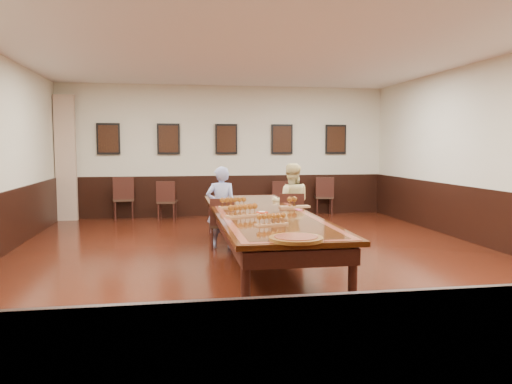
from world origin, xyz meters
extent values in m
cube|color=black|center=(0.00, 0.00, -0.01)|extent=(8.00, 10.00, 0.02)
cube|color=white|center=(0.00, 0.00, 3.21)|extent=(8.00, 10.00, 0.02)
cube|color=beige|center=(0.00, 5.01, 1.60)|extent=(8.00, 0.02, 3.20)
cube|color=beige|center=(0.00, -5.01, 1.60)|extent=(8.00, 0.02, 3.20)
cube|color=beige|center=(4.01, 0.00, 1.60)|extent=(0.02, 10.00, 3.20)
imported|color=#4D64C2|center=(-0.50, 1.07, 0.69)|extent=(0.52, 0.35, 1.39)
imported|color=#F5E299|center=(0.78, 1.34, 0.71)|extent=(0.80, 0.67, 1.42)
cube|color=#D14591|center=(0.60, 0.10, 0.76)|extent=(0.09, 0.14, 0.01)
cube|color=tan|center=(-3.75, 4.82, 1.45)|extent=(0.45, 0.18, 2.90)
cube|color=black|center=(0.00, 4.98, 0.50)|extent=(7.98, 0.04, 1.00)
cube|color=black|center=(0.00, -4.98, 0.50)|extent=(7.98, 0.04, 1.00)
cube|color=black|center=(3.98, 0.00, 0.50)|extent=(0.04, 9.98, 1.00)
cube|color=black|center=(0.00, 0.00, 0.72)|extent=(1.40, 5.00, 0.06)
cube|color=#9C4B33|center=(0.00, 0.00, 0.75)|extent=(1.28, 4.88, 0.00)
cube|color=black|center=(0.00, 0.00, 0.75)|extent=(1.10, 4.70, 0.00)
cube|color=black|center=(0.00, 0.00, 0.57)|extent=(1.25, 4.85, 0.18)
cylinder|color=black|center=(-0.58, -2.32, 0.34)|extent=(0.10, 0.10, 0.69)
cylinder|color=black|center=(0.58, -2.32, 0.34)|extent=(0.10, 0.10, 0.69)
cylinder|color=black|center=(-0.58, 2.32, 0.34)|extent=(0.10, 0.10, 0.69)
cylinder|color=black|center=(0.58, 2.32, 0.34)|extent=(0.10, 0.10, 0.69)
cube|color=black|center=(-2.80, 4.94, 1.90)|extent=(0.54, 0.03, 0.74)
cube|color=black|center=(-2.80, 4.92, 1.90)|extent=(0.46, 0.01, 0.64)
cube|color=black|center=(-1.40, 4.94, 1.90)|extent=(0.54, 0.03, 0.74)
cube|color=black|center=(-1.40, 4.92, 1.90)|extent=(0.46, 0.01, 0.64)
cube|color=black|center=(0.00, 4.94, 1.90)|extent=(0.54, 0.03, 0.74)
cube|color=black|center=(0.00, 4.92, 1.90)|extent=(0.46, 0.01, 0.64)
cube|color=black|center=(1.40, 4.94, 1.90)|extent=(0.54, 0.03, 0.74)
cube|color=black|center=(1.40, 4.92, 1.90)|extent=(0.46, 0.01, 0.64)
cube|color=black|center=(2.80, 4.94, 1.90)|extent=(0.54, 0.03, 0.74)
cube|color=black|center=(2.80, 4.92, 1.90)|extent=(0.46, 0.01, 0.64)
cube|color=#94643E|center=(-0.37, 0.52, 0.76)|extent=(0.48, 0.23, 0.03)
cube|color=#94643E|center=(0.60, 0.37, 0.77)|extent=(0.50, 0.19, 0.03)
cube|color=#94643E|center=(-0.35, -0.50, 0.77)|extent=(0.51, 0.32, 0.03)
cube|color=#94643E|center=(-0.11, -1.31, 0.76)|extent=(0.44, 0.24, 0.03)
cylinder|color=red|center=(-0.02, -0.15, 0.76)|extent=(0.18, 0.18, 0.02)
cylinder|color=silver|center=(-0.02, -0.15, 0.77)|extent=(0.10, 0.10, 0.01)
cylinder|color=#593311|center=(-0.05, -2.32, 0.77)|extent=(0.60, 0.60, 0.04)
cylinder|color=#9C4B33|center=(-0.05, -2.32, 0.79)|extent=(0.48, 0.48, 0.01)
camera|label=1|loc=(-1.30, -7.31, 1.73)|focal=35.00mm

